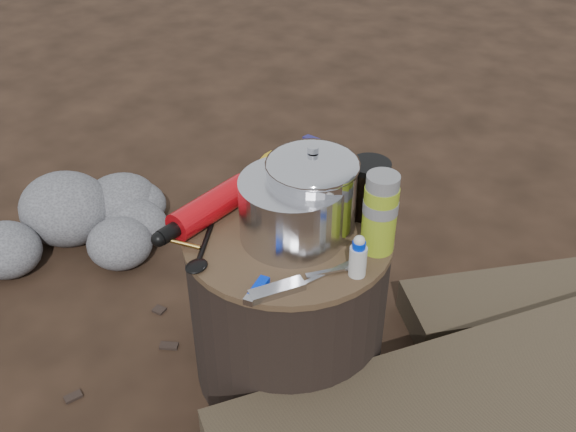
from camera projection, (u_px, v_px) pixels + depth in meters
The scene contains 15 objects.
ground at pixel (288, 365), 1.71m from camera, with size 60.00×60.00×0.00m, color black.
stump at pixel (288, 304), 1.58m from camera, with size 0.47×0.47×0.43m, color black.
rock_ring at pixel (21, 272), 1.86m from camera, with size 0.46×1.01×0.20m, color #59585D, non-canonical shape.
foil_windscreen at pixel (293, 209), 1.41m from camera, with size 0.23×0.23×0.14m, color silver.
camping_pot at pixel (312, 191), 1.41m from camera, with size 0.20×0.20×0.20m, color silver.
fuel_bottle at pixel (211, 207), 1.48m from camera, with size 0.07×0.28×0.07m, color red, non-canonical shape.
thermos at pixel (380, 214), 1.36m from camera, with size 0.07×0.07×0.18m, color #8CA820.
travel_mug at pixel (368, 189), 1.48m from camera, with size 0.09×0.09×0.13m, color black.
stuff_sack at pixel (287, 172), 1.57m from camera, with size 0.15×0.13×0.11m, color gold.
food_pouch at pixel (320, 166), 1.57m from camera, with size 0.10×0.02×0.13m, color navy.
lighter at pixel (259, 288), 1.30m from camera, with size 0.02×0.08×0.01m, color #0028DD.
multitool at pixel (277, 290), 1.29m from camera, with size 0.03×0.11×0.02m, color #B0B0B5.
pot_grabber at pixel (329, 271), 1.34m from camera, with size 0.03×0.12×0.01m, color #B0B0B5, non-canonical shape.
spork at pixel (205, 243), 1.41m from camera, with size 0.04×0.17×0.01m, color black, non-canonical shape.
squeeze_bottle at pixel (358, 258), 1.32m from camera, with size 0.04×0.04×0.09m, color silver.
Camera 1 is at (0.62, -0.98, 1.31)m, focal length 40.57 mm.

